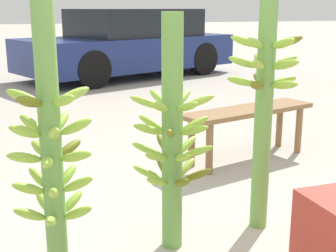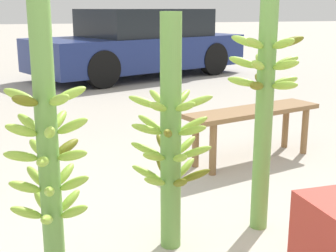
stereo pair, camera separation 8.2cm
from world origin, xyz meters
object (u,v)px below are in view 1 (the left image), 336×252
at_px(banana_stalk_center, 172,136).
at_px(parked_car, 130,44).
at_px(banana_stalk_right, 264,94).
at_px(market_bench, 248,117).
at_px(banana_stalk_left, 51,140).

distance_m(banana_stalk_center, parked_car, 6.91).
height_order(banana_stalk_center, banana_stalk_right, banana_stalk_right).
bearing_deg(parked_car, banana_stalk_right, 150.66).
bearing_deg(banana_stalk_right, market_bench, 64.99).
height_order(banana_stalk_left, banana_stalk_center, banana_stalk_left).
distance_m(banana_stalk_center, banana_stalk_right, 0.63).
bearing_deg(banana_stalk_center, parked_car, 77.74).
xyz_separation_m(banana_stalk_right, market_bench, (0.57, 1.22, -0.45)).
relative_size(banana_stalk_right, market_bench, 1.15).
relative_size(banana_stalk_right, parked_car, 0.34).
xyz_separation_m(banana_stalk_center, banana_stalk_right, (0.59, 0.06, 0.19)).
bearing_deg(banana_stalk_center, banana_stalk_right, 6.13).
xyz_separation_m(banana_stalk_left, banana_stalk_center, (0.66, 0.20, -0.09)).
relative_size(market_bench, parked_car, 0.30).
relative_size(banana_stalk_center, parked_car, 0.29).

